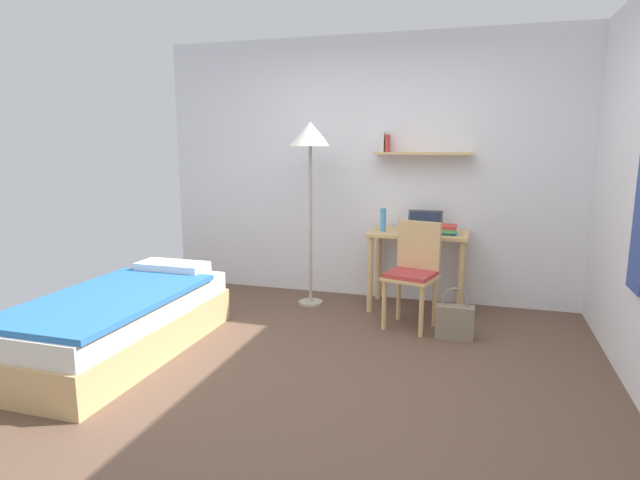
{
  "coord_description": "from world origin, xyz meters",
  "views": [
    {
      "loc": [
        1.02,
        -3.2,
        1.57
      ],
      "look_at": [
        -0.1,
        0.51,
        0.85
      ],
      "focal_mm": 29.54,
      "sensor_mm": 36.0,
      "label": 1
    }
  ],
  "objects_px": {
    "bed": "(121,322)",
    "standing_lamp": "(310,145)",
    "desk_chair": "(413,270)",
    "book_stack": "(448,230)",
    "laptop": "(425,226)",
    "desk": "(418,248)",
    "water_bottle": "(383,220)",
    "handbag": "(455,321)"
  },
  "relations": [
    {
      "from": "standing_lamp",
      "to": "book_stack",
      "type": "xyz_separation_m",
      "value": [
        1.28,
        0.1,
        -0.76
      ]
    },
    {
      "from": "desk",
      "to": "water_bottle",
      "type": "relative_size",
      "value": 4.21
    },
    {
      "from": "desk_chair",
      "to": "bed",
      "type": "bearing_deg",
      "value": -148.76
    },
    {
      "from": "laptop",
      "to": "standing_lamp",
      "type": "bearing_deg",
      "value": -168.4
    },
    {
      "from": "bed",
      "to": "laptop",
      "type": "relative_size",
      "value": 5.8
    },
    {
      "from": "desk",
      "to": "book_stack",
      "type": "height_order",
      "value": "book_stack"
    },
    {
      "from": "desk",
      "to": "water_bottle",
      "type": "distance_m",
      "value": 0.42
    },
    {
      "from": "desk_chair",
      "to": "laptop",
      "type": "xyz_separation_m",
      "value": [
        0.03,
        0.57,
        0.3
      ]
    },
    {
      "from": "water_bottle",
      "to": "desk_chair",
      "type": "bearing_deg",
      "value": -51.09
    },
    {
      "from": "book_stack",
      "to": "laptop",
      "type": "bearing_deg",
      "value": 152.63
    },
    {
      "from": "standing_lamp",
      "to": "laptop",
      "type": "relative_size",
      "value": 5.38
    },
    {
      "from": "desk_chair",
      "to": "laptop",
      "type": "distance_m",
      "value": 0.64
    },
    {
      "from": "desk_chair",
      "to": "standing_lamp",
      "type": "relative_size",
      "value": 0.52
    },
    {
      "from": "standing_lamp",
      "to": "laptop",
      "type": "height_order",
      "value": "standing_lamp"
    },
    {
      "from": "bed",
      "to": "book_stack",
      "type": "bearing_deg",
      "value": 36.45
    },
    {
      "from": "water_bottle",
      "to": "handbag",
      "type": "distance_m",
      "value": 1.19
    },
    {
      "from": "standing_lamp",
      "to": "handbag",
      "type": "distance_m",
      "value": 2.06
    },
    {
      "from": "bed",
      "to": "standing_lamp",
      "type": "height_order",
      "value": "standing_lamp"
    },
    {
      "from": "bed",
      "to": "water_bottle",
      "type": "relative_size",
      "value": 8.73
    },
    {
      "from": "laptop",
      "to": "book_stack",
      "type": "bearing_deg",
      "value": -27.37
    },
    {
      "from": "desk_chair",
      "to": "water_bottle",
      "type": "relative_size",
      "value": 4.18
    },
    {
      "from": "desk_chair",
      "to": "laptop",
      "type": "height_order",
      "value": "laptop"
    },
    {
      "from": "book_stack",
      "to": "handbag",
      "type": "xyz_separation_m",
      "value": [
        0.12,
        -0.66,
        -0.64
      ]
    },
    {
      "from": "desk_chair",
      "to": "book_stack",
      "type": "height_order",
      "value": "desk_chair"
    },
    {
      "from": "water_bottle",
      "to": "book_stack",
      "type": "bearing_deg",
      "value": 2.38
    },
    {
      "from": "desk_chair",
      "to": "desk",
      "type": "bearing_deg",
      "value": 92.35
    },
    {
      "from": "desk",
      "to": "standing_lamp",
      "type": "height_order",
      "value": "standing_lamp"
    },
    {
      "from": "standing_lamp",
      "to": "water_bottle",
      "type": "distance_m",
      "value": 0.98
    },
    {
      "from": "water_bottle",
      "to": "standing_lamp",
      "type": "bearing_deg",
      "value": -173.49
    },
    {
      "from": "bed",
      "to": "desk",
      "type": "distance_m",
      "value": 2.67
    },
    {
      "from": "laptop",
      "to": "handbag",
      "type": "height_order",
      "value": "laptop"
    },
    {
      "from": "desk_chair",
      "to": "handbag",
      "type": "distance_m",
      "value": 0.55
    },
    {
      "from": "standing_lamp",
      "to": "book_stack",
      "type": "distance_m",
      "value": 1.5
    },
    {
      "from": "standing_lamp",
      "to": "water_bottle",
      "type": "height_order",
      "value": "standing_lamp"
    },
    {
      "from": "water_bottle",
      "to": "handbag",
      "type": "xyz_separation_m",
      "value": [
        0.71,
        -0.64,
        -0.71
      ]
    },
    {
      "from": "laptop",
      "to": "water_bottle",
      "type": "xyz_separation_m",
      "value": [
        -0.37,
        -0.14,
        0.06
      ]
    },
    {
      "from": "water_bottle",
      "to": "desk",
      "type": "bearing_deg",
      "value": 11.08
    },
    {
      "from": "bed",
      "to": "water_bottle",
      "type": "distance_m",
      "value": 2.45
    },
    {
      "from": "bed",
      "to": "book_stack",
      "type": "xyz_separation_m",
      "value": [
        2.28,
        1.68,
        0.55
      ]
    },
    {
      "from": "desk",
      "to": "desk_chair",
      "type": "bearing_deg",
      "value": -87.65
    },
    {
      "from": "bed",
      "to": "book_stack",
      "type": "height_order",
      "value": "book_stack"
    },
    {
      "from": "bed",
      "to": "desk_chair",
      "type": "height_order",
      "value": "desk_chair"
    }
  ]
}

